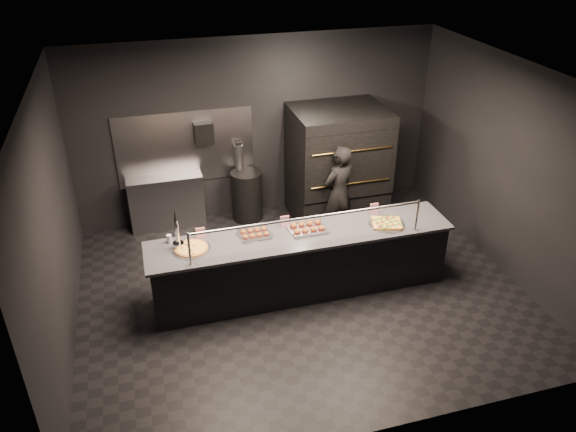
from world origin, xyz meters
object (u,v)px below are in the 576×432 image
(fire_extinguisher, at_px, (239,157))
(round_pizza, at_px, (191,248))
(service_counter, at_px, (301,263))
(slider_tray_a, at_px, (255,233))
(beer_tap, at_px, (178,238))
(slider_tray_b, at_px, (308,228))
(prep_shelf, at_px, (167,202))
(square_pizza, at_px, (387,223))
(towel_dispenser, at_px, (204,133))
(worker, at_px, (339,193))
(pizza_oven, at_px, (337,164))
(trash_bin, at_px, (247,196))

(fire_extinguisher, xyz_separation_m, round_pizza, (-1.10, -2.37, -0.12))
(service_counter, relative_size, slider_tray_a, 8.48)
(fire_extinguisher, bearing_deg, beer_tap, -118.54)
(round_pizza, distance_m, slider_tray_b, 1.56)
(prep_shelf, xyz_separation_m, square_pizza, (2.79, -2.39, 0.49))
(prep_shelf, height_order, slider_tray_a, slider_tray_a)
(towel_dispenser, height_order, worker, towel_dispenser)
(pizza_oven, relative_size, fire_extinguisher, 3.78)
(service_counter, distance_m, fire_extinguisher, 2.50)
(pizza_oven, bearing_deg, service_counter, -122.27)
(towel_dispenser, bearing_deg, square_pizza, -49.61)
(towel_dispenser, distance_m, slider_tray_a, 2.34)
(square_pizza, bearing_deg, round_pizza, 177.88)
(pizza_oven, xyz_separation_m, worker, (-0.22, -0.68, -0.18))
(service_counter, xyz_separation_m, square_pizza, (1.19, -0.07, 0.47))
(round_pizza, xyz_separation_m, square_pizza, (2.64, -0.10, 0.00))
(towel_dispenser, distance_m, trash_bin, 1.29)
(service_counter, relative_size, beer_tap, 7.43)
(service_counter, height_order, worker, worker)
(fire_extinguisher, relative_size, slider_tray_a, 1.04)
(service_counter, bearing_deg, slider_tray_b, 40.87)
(fire_extinguisher, distance_m, beer_tap, 2.62)
(beer_tap, relative_size, square_pizza, 1.11)
(pizza_oven, height_order, round_pizza, pizza_oven)
(prep_shelf, distance_m, round_pizza, 2.35)
(pizza_oven, relative_size, slider_tray_a, 3.95)
(fire_extinguisher, relative_size, square_pizza, 1.01)
(beer_tap, xyz_separation_m, slider_tray_a, (1.00, 0.05, -0.13))
(prep_shelf, height_order, beer_tap, beer_tap)
(fire_extinguisher, bearing_deg, worker, -41.61)
(prep_shelf, relative_size, square_pizza, 2.40)
(square_pizza, bearing_deg, slider_tray_b, 171.38)
(towel_dispenser, height_order, slider_tray_a, towel_dispenser)
(pizza_oven, relative_size, square_pizza, 3.83)
(pizza_oven, xyz_separation_m, prep_shelf, (-2.80, 0.42, -0.52))
(towel_dispenser, bearing_deg, pizza_oven, -13.14)
(pizza_oven, xyz_separation_m, slider_tray_a, (-1.80, -1.75, -0.02))
(slider_tray_a, bearing_deg, round_pizza, -171.96)
(beer_tap, distance_m, square_pizza, 2.80)
(trash_bin, bearing_deg, service_counter, -82.88)
(fire_extinguisher, height_order, worker, worker)
(slider_tray_a, xyz_separation_m, slider_tray_b, (0.71, -0.05, 0.01))
(trash_bin, height_order, worker, worker)
(prep_shelf, relative_size, slider_tray_b, 2.24)
(prep_shelf, xyz_separation_m, beer_tap, (-0.00, -2.22, 0.63))
(pizza_oven, bearing_deg, trash_bin, 167.77)
(service_counter, distance_m, towel_dispenser, 2.78)
(beer_tap, xyz_separation_m, slider_tray_b, (1.71, -0.01, -0.13))
(slider_tray_a, bearing_deg, slider_tray_b, -4.33)
(slider_tray_b, bearing_deg, slider_tray_a, 175.67)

